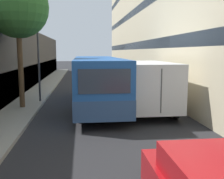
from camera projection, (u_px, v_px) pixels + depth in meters
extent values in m
plane|color=#232326|center=(101.00, 105.00, 15.68)|extent=(150.00, 150.00, 0.00)
cube|color=gray|center=(25.00, 105.00, 15.17)|extent=(1.91, 60.00, 0.15)
cube|color=#333D47|center=(178.00, 42.00, 15.67)|extent=(1.08, 60.00, 0.70)
cube|color=#9E0F14|center=(224.00, 178.00, 4.12)|extent=(1.53, 2.30, 0.49)
cube|color=#1E519E|center=(97.00, 78.00, 15.23)|extent=(2.47, 10.48, 2.39)
cube|color=#2D4C7A|center=(97.00, 92.00, 15.34)|extent=(2.49, 10.50, 0.84)
cube|color=#2D3847|center=(97.00, 72.00, 15.18)|extent=(2.51, 9.65, 0.76)
cube|color=#2D3847|center=(105.00, 81.00, 10.00)|extent=(2.02, 0.04, 0.95)
cylinder|color=black|center=(79.00, 90.00, 18.46)|extent=(0.24, 1.00, 1.00)
cylinder|color=black|center=(109.00, 89.00, 18.71)|extent=(0.24, 1.00, 1.00)
cylinder|color=black|center=(77.00, 110.00, 12.07)|extent=(0.24, 1.00, 1.00)
cylinder|color=black|center=(124.00, 109.00, 12.32)|extent=(0.24, 1.00, 1.00)
cube|color=silver|center=(133.00, 80.00, 16.96)|extent=(2.23, 1.96, 1.92)
cube|color=silver|center=(147.00, 84.00, 13.49)|extent=(2.32, 5.05, 2.22)
cube|color=#4C4C4C|center=(161.00, 91.00, 11.00)|extent=(0.05, 0.02, 1.89)
cylinder|color=black|center=(117.00, 93.00, 16.97)|extent=(0.22, 0.96, 0.96)
cylinder|color=black|center=(149.00, 93.00, 17.21)|extent=(0.22, 0.96, 0.96)
cylinder|color=black|center=(131.00, 110.00, 12.16)|extent=(0.22, 0.96, 0.96)
cylinder|color=black|center=(175.00, 109.00, 12.39)|extent=(0.22, 0.96, 0.96)
cylinder|color=#38383D|center=(38.00, 44.00, 15.63)|extent=(0.12, 0.12, 6.97)
cylinder|color=#4C3823|center=(21.00, 69.00, 14.14)|extent=(0.28, 0.28, 4.19)
sphere|color=#285623|center=(18.00, 7.00, 13.68)|extent=(3.25, 3.25, 3.25)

